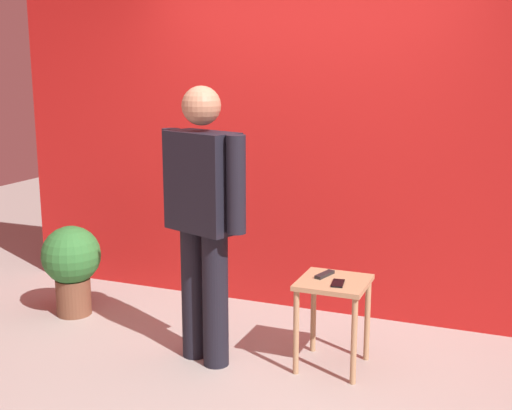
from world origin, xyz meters
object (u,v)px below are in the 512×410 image
(side_table, at_px, (333,298))
(potted_plant, at_px, (72,263))
(standing_person, at_px, (203,212))
(tv_remote, at_px, (325,274))
(cell_phone, at_px, (338,283))

(side_table, distance_m, potted_plant, 2.07)
(side_table, bearing_deg, potted_plant, 176.14)
(standing_person, height_order, tv_remote, standing_person)
(side_table, distance_m, cell_phone, 0.14)
(standing_person, bearing_deg, side_table, 14.89)
(side_table, xyz_separation_m, cell_phone, (0.04, -0.06, 0.12))
(side_table, bearing_deg, standing_person, -165.11)
(standing_person, distance_m, side_table, 0.96)
(potted_plant, bearing_deg, side_table, -3.86)
(side_table, height_order, tv_remote, tv_remote)
(tv_remote, height_order, potted_plant, potted_plant)
(standing_person, bearing_deg, potted_plant, 164.85)
(side_table, xyz_separation_m, tv_remote, (-0.07, 0.06, 0.12))
(cell_phone, bearing_deg, tv_remote, 126.15)
(cell_phone, bearing_deg, side_table, 116.12)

